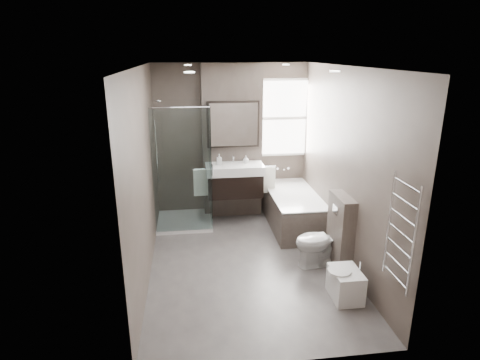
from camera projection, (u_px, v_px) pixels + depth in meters
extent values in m
cube|color=#534E4C|center=(247.00, 263.00, 5.54)|extent=(2.65, 3.85, 0.05)
cube|color=silver|center=(248.00, 64.00, 4.73)|extent=(2.65, 3.85, 0.05)
cube|color=#534840|center=(231.00, 140.00, 6.95)|extent=(2.65, 0.05, 2.60)
cube|color=#534840|center=(282.00, 238.00, 3.32)|extent=(2.65, 0.05, 2.60)
cube|color=#534840|center=(142.00, 176.00, 4.97)|extent=(0.05, 3.85, 2.60)
cube|color=#534840|center=(346.00, 168.00, 5.30)|extent=(0.05, 3.85, 2.60)
cube|color=#4E443E|center=(232.00, 142.00, 6.81)|extent=(1.00, 0.25, 2.60)
cube|color=black|center=(235.00, 184.00, 6.67)|extent=(0.90, 0.45, 0.38)
cube|color=white|center=(235.00, 169.00, 6.59)|extent=(0.95, 0.47, 0.15)
cylinder|color=silver|center=(233.00, 158.00, 6.71)|extent=(0.03, 0.03, 0.12)
cylinder|color=silver|center=(234.00, 156.00, 6.64)|extent=(0.02, 0.12, 0.02)
cube|color=black|center=(233.00, 124.00, 6.56)|extent=(0.86, 0.06, 0.76)
cube|color=white|center=(233.00, 125.00, 6.52)|extent=(0.80, 0.02, 0.70)
cube|color=white|center=(201.00, 182.00, 6.57)|extent=(0.24, 0.06, 0.44)
cube|color=white|center=(268.00, 180.00, 6.71)|extent=(0.24, 0.06, 0.44)
cube|color=white|center=(185.00, 221.00, 6.79)|extent=(0.90, 0.90, 0.06)
cube|color=white|center=(182.00, 172.00, 6.06)|extent=(0.88, 0.01, 1.94)
cube|color=white|center=(210.00, 163.00, 6.53)|extent=(0.01, 0.88, 1.94)
cylinder|color=silver|center=(156.00, 152.00, 6.36)|extent=(0.02, 0.02, 1.00)
cube|color=#4E443E|center=(293.00, 210.00, 6.60)|extent=(0.75, 1.60, 0.55)
cube|color=white|center=(293.00, 194.00, 6.51)|extent=(0.75, 1.60, 0.03)
cube|color=white|center=(293.00, 198.00, 6.53)|extent=(0.61, 1.42, 0.12)
cube|color=white|center=(283.00, 118.00, 6.90)|extent=(0.98, 0.04, 1.33)
cube|color=white|center=(283.00, 118.00, 6.88)|extent=(0.90, 0.01, 1.25)
cube|color=white|center=(284.00, 118.00, 6.87)|extent=(0.90, 0.01, 0.05)
imported|color=white|center=(321.00, 241.00, 5.37)|extent=(0.73, 0.48, 0.70)
cube|color=#4E443E|center=(340.00, 232.00, 5.29)|extent=(0.18, 0.55, 1.00)
cube|color=silver|center=(335.00, 210.00, 5.18)|extent=(0.01, 0.16, 0.11)
cube|color=white|center=(345.00, 284.00, 4.68)|extent=(0.32, 0.44, 0.36)
cylinder|color=white|center=(339.00, 272.00, 4.62)|extent=(0.27, 0.27, 0.04)
cylinder|color=silver|center=(360.00, 265.00, 4.63)|extent=(0.02, 0.02, 0.10)
cylinder|color=silver|center=(414.00, 243.00, 3.62)|extent=(0.03, 0.03, 1.10)
cylinder|color=silver|center=(389.00, 223.00, 4.05)|extent=(0.03, 0.03, 1.10)
cube|color=silver|center=(401.00, 233.00, 3.83)|extent=(0.02, 0.46, 1.00)
imported|color=white|center=(219.00, 159.00, 6.53)|extent=(0.08, 0.08, 0.18)
imported|color=white|center=(246.00, 159.00, 6.66)|extent=(0.10, 0.10, 0.12)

